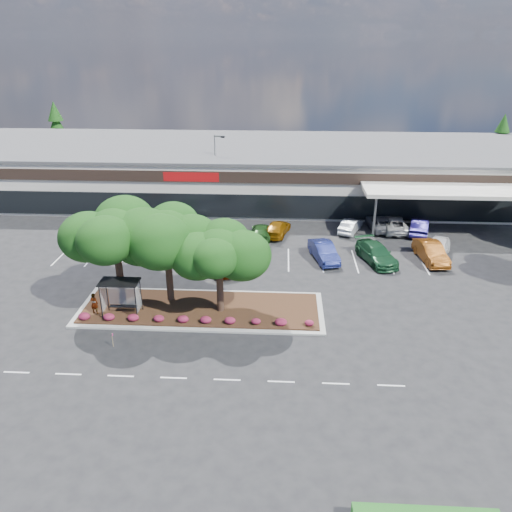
# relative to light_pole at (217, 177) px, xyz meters

# --- Properties ---
(ground) EXTENTS (160.00, 160.00, 0.00)m
(ground) POSITION_rel_light_pole_xyz_m (3.82, -28.04, -3.74)
(ground) COLOR black
(ground) RESTS_ON ground
(retail_store) EXTENTS (80.40, 25.20, 6.25)m
(retail_store) POSITION_rel_light_pole_xyz_m (3.88, 5.87, -0.59)
(retail_store) COLOR white
(retail_store) RESTS_ON ground
(landscape_island) EXTENTS (18.00, 6.00, 0.26)m
(landscape_island) POSITION_rel_light_pole_xyz_m (1.82, -24.04, -3.62)
(landscape_island) COLOR #A0A09B
(landscape_island) RESTS_ON ground
(lane_markings) EXTENTS (33.12, 20.06, 0.01)m
(lane_markings) POSITION_rel_light_pole_xyz_m (3.68, -17.62, -3.74)
(lane_markings) COLOR silver
(lane_markings) RESTS_ON ground
(shrub_row) EXTENTS (17.00, 0.80, 0.50)m
(shrub_row) POSITION_rel_light_pole_xyz_m (1.82, -26.14, -3.23)
(shrub_row) COLOR maroon
(shrub_row) RESTS_ON landscape_island
(bus_shelter) EXTENTS (2.75, 1.55, 2.59)m
(bus_shelter) POSITION_rel_light_pole_xyz_m (-3.68, -25.09, -1.44)
(bus_shelter) COLOR black
(bus_shelter) RESTS_ON landscape_island
(island_tree_west) EXTENTS (7.20, 7.20, 7.89)m
(island_tree_west) POSITION_rel_light_pole_xyz_m (-4.18, -23.54, 0.46)
(island_tree_west) COLOR #0E390D
(island_tree_west) RESTS_ON landscape_island
(island_tree_mid) EXTENTS (6.60, 6.60, 7.32)m
(island_tree_mid) POSITION_rel_light_pole_xyz_m (-0.68, -22.84, 0.18)
(island_tree_mid) COLOR #0E390D
(island_tree_mid) RESTS_ON landscape_island
(island_tree_east) EXTENTS (5.80, 5.80, 6.50)m
(island_tree_east) POSITION_rel_light_pole_xyz_m (3.32, -24.34, -0.23)
(island_tree_east) COLOR #0E390D
(island_tree_east) RESTS_ON landscape_island
(conifer_north_west) EXTENTS (4.40, 4.40, 10.00)m
(conifer_north_west) POSITION_rel_light_pole_xyz_m (-26.18, 17.96, 1.26)
(conifer_north_west) COLOR #0E390D
(conifer_north_west) RESTS_ON ground
(conifer_north_east) EXTENTS (3.96, 3.96, 9.00)m
(conifer_north_east) POSITION_rel_light_pole_xyz_m (37.82, 15.96, 0.76)
(conifer_north_east) COLOR #0E390D
(conifer_north_east) RESTS_ON ground
(person_waiting) EXTENTS (0.66, 0.49, 1.63)m
(person_waiting) POSITION_rel_light_pole_xyz_m (-5.66, -25.30, -2.67)
(person_waiting) COLOR #594C47
(person_waiting) RESTS_ON landscape_island
(light_pole) EXTENTS (1.40, 0.81, 8.53)m
(light_pole) POSITION_rel_light_pole_xyz_m (0.00, 0.00, 0.00)
(light_pole) COLOR #A0A09B
(light_pole) RESTS_ON ground
(survey_stake) EXTENTS (0.07, 0.14, 1.02)m
(survey_stake) POSITION_rel_light_pole_xyz_m (-3.17, -29.04, -3.09)
(survey_stake) COLOR #A08453
(survey_stake) RESTS_ON ground
(car_0) EXTENTS (3.49, 4.86, 1.54)m
(car_0) POSITION_rel_light_pole_xyz_m (-9.28, -13.10, -2.97)
(car_0) COLOR black
(car_0) RESTS_ON ground
(car_1) EXTENTS (3.55, 5.62, 1.52)m
(car_1) POSITION_rel_light_pole_xyz_m (-7.72, -12.52, -2.98)
(car_1) COLOR maroon
(car_1) RESTS_ON ground
(car_2) EXTENTS (3.30, 5.27, 1.36)m
(car_2) POSITION_rel_light_pole_xyz_m (0.24, -12.51, -3.06)
(car_2) COLOR black
(car_2) RESTS_ON ground
(car_3) EXTENTS (4.09, 5.78, 1.46)m
(car_3) POSITION_rel_light_pole_xyz_m (2.54, -16.83, -3.01)
(car_3) COLOR #6A2408
(car_3) RESTS_ON ground
(car_4) EXTENTS (2.48, 5.37, 1.71)m
(car_4) POSITION_rel_light_pole_xyz_m (3.21, -16.22, -2.89)
(car_4) COLOR #B8B8B8
(car_4) RESTS_ON ground
(car_5) EXTENTS (2.83, 5.11, 1.59)m
(car_5) POSITION_rel_light_pole_xyz_m (11.49, -14.34, -2.95)
(car_5) COLOR navy
(car_5) RESTS_ON ground
(car_6) EXTENTS (3.79, 5.90, 1.59)m
(car_6) POSITION_rel_light_pole_xyz_m (16.16, -14.50, -2.95)
(car_6) COLOR #1A4928
(car_6) RESTS_ON ground
(car_7) EXTENTS (2.34, 5.30, 1.69)m
(car_7) POSITION_rel_light_pole_xyz_m (21.08, -14.05, -2.90)
(car_7) COLOR brown
(car_7) RESTS_ON ground
(car_8) EXTENTS (3.55, 5.04, 1.59)m
(car_8) POSITION_rel_light_pole_xyz_m (22.01, -12.91, -2.95)
(car_8) COLOR white
(car_8) RESTS_ON ground
(car_9) EXTENTS (2.29, 4.97, 1.38)m
(car_9) POSITION_rel_light_pole_xyz_m (-7.28, -6.32, -3.05)
(car_9) COLOR slate
(car_9) RESTS_ON ground
(car_10) EXTENTS (2.58, 5.14, 1.40)m
(car_10) POSITION_rel_light_pole_xyz_m (-1.75, -7.29, -3.04)
(car_10) COLOR #9D9FA8
(car_10) RESTS_ON ground
(car_11) EXTENTS (2.25, 4.79, 1.52)m
(car_11) POSITION_rel_light_pole_xyz_m (-3.09, -6.02, -2.98)
(car_11) COLOR #1B4C1B
(car_11) RESTS_ON ground
(car_12) EXTENTS (2.01, 4.74, 1.36)m
(car_12) POSITION_rel_light_pole_xyz_m (5.57, -9.38, -3.06)
(car_12) COLOR #1B4517
(car_12) RESTS_ON ground
(car_13) EXTENTS (3.06, 5.13, 1.39)m
(car_13) POSITION_rel_light_pole_xyz_m (7.19, -8.37, -3.05)
(car_13) COLOR #7B4905
(car_13) RESTS_ON ground
(car_14) EXTENTS (3.00, 4.38, 1.37)m
(car_14) POSITION_rel_light_pole_xyz_m (14.72, -7.17, -3.06)
(car_14) COLOR #ADB4BA
(car_14) RESTS_ON ground
(car_15) EXTENTS (2.76, 5.21, 1.39)m
(car_15) POSITION_rel_light_pole_xyz_m (17.89, -6.28, -3.05)
(car_15) COLOR slate
(car_15) RESTS_ON ground
(car_16) EXTENTS (2.64, 5.42, 1.49)m
(car_16) POSITION_rel_light_pole_xyz_m (19.26, -6.51, -3.00)
(car_16) COLOR #B4B4B4
(car_16) RESTS_ON ground
(car_17) EXTENTS (2.92, 5.16, 1.61)m
(car_17) POSITION_rel_light_pole_xyz_m (21.69, -7.19, -2.94)
(car_17) COLOR navy
(car_17) RESTS_ON ground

